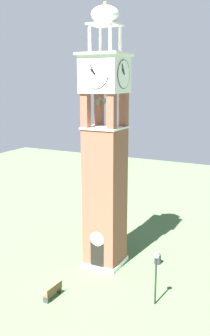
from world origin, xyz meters
name	(u,v)px	position (x,y,z in m)	size (l,w,h in m)	color
ground	(105,263)	(0.00, 0.00, 0.00)	(80.00, 80.00, 0.00)	#476B3D
clock_tower	(105,163)	(0.00, 0.00, 8.15)	(3.21, 3.21, 19.33)	brown
park_bench	(53,291)	(-0.83, -5.94, 0.48)	(0.52, 1.62, 0.95)	brown
lamp_post	(156,269)	(5.42, -3.53, 2.49)	(0.36, 0.36, 3.55)	black
trash_bin	(158,259)	(3.74, 1.81, 0.40)	(0.52, 0.52, 0.80)	#2D2D33
shrub_near_entry	(104,233)	(-2.26, 4.29, 0.51)	(0.94, 0.94, 1.02)	#28562D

